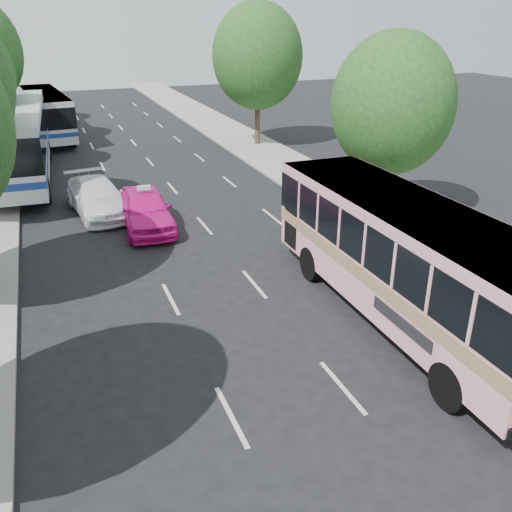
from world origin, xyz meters
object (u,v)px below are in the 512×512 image
pink_bus (406,251)px  pink_taxi (146,209)px  tour_coach_rear (46,111)px  white_pickup (98,197)px  tour_coach_front (17,136)px

pink_bus → pink_taxi: bearing=118.7°
pink_bus → tour_coach_rear: pink_bus is taller
pink_bus → white_pickup: bearing=119.6°
pink_bus → tour_coach_front: size_ratio=0.84×
white_pickup → tour_coach_rear: size_ratio=0.47×
pink_bus → tour_coach_rear: (-8.71, 31.45, -0.25)m
pink_bus → tour_coach_rear: 32.63m
tour_coach_front → tour_coach_rear: size_ratio=1.20×
pink_taxi → pink_bus: bearing=-59.0°
pink_taxi → tour_coach_rear: (-3.14, 21.08, 1.14)m
tour_coach_front → white_pickup: bearing=-63.4°
pink_taxi → tour_coach_front: (-4.94, 9.88, 1.56)m
tour_coach_front → tour_coach_rear: tour_coach_front is taller
tour_coach_rear → white_pickup: bearing=-91.2°
tour_coach_rear → pink_taxi: bearing=-87.2°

